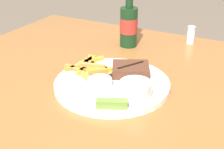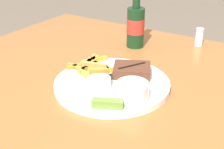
{
  "view_description": "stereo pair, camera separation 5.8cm",
  "coord_description": "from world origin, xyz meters",
  "px_view_note": "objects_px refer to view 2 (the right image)",
  "views": [
    {
      "loc": [
        0.35,
        -0.67,
        1.17
      ],
      "look_at": [
        0.0,
        0.0,
        0.8
      ],
      "focal_mm": 50.0,
      "sensor_mm": 36.0,
      "label": 1
    },
    {
      "loc": [
        0.4,
        -0.64,
        1.17
      ],
      "look_at": [
        0.0,
        0.0,
        0.8
      ],
      "focal_mm": 50.0,
      "sensor_mm": 36.0,
      "label": 2
    }
  ],
  "objects_px": {
    "dinner_plate": "(112,84)",
    "knife_utensil": "(117,73)",
    "dipping_sauce_cup": "(99,82)",
    "salt_shaker": "(199,37)",
    "steak_portion": "(132,70)",
    "coleslaw_cup": "(132,90)",
    "pickle_spear": "(108,104)",
    "fork_utensil": "(86,74)",
    "beer_bottle": "(136,25)"
  },
  "relations": [
    {
      "from": "coleslaw_cup",
      "to": "dipping_sauce_cup",
      "type": "xyz_separation_m",
      "value": [
        -0.11,
        0.01,
        -0.01
      ]
    },
    {
      "from": "steak_portion",
      "to": "beer_bottle",
      "type": "bearing_deg",
      "value": 116.39
    },
    {
      "from": "steak_portion",
      "to": "coleslaw_cup",
      "type": "distance_m",
      "value": 0.14
    },
    {
      "from": "dipping_sauce_cup",
      "to": "salt_shaker",
      "type": "xyz_separation_m",
      "value": [
        0.11,
        0.48,
        0.0
      ]
    },
    {
      "from": "pickle_spear",
      "to": "fork_utensil",
      "type": "relative_size",
      "value": 0.57
    },
    {
      "from": "pickle_spear",
      "to": "beer_bottle",
      "type": "relative_size",
      "value": 0.34
    },
    {
      "from": "knife_utensil",
      "to": "beer_bottle",
      "type": "xyz_separation_m",
      "value": [
        -0.08,
        0.26,
        0.06
      ]
    },
    {
      "from": "dinner_plate",
      "to": "steak_portion",
      "type": "distance_m",
      "value": 0.07
    },
    {
      "from": "pickle_spear",
      "to": "fork_utensil",
      "type": "xyz_separation_m",
      "value": [
        -0.15,
        0.11,
        -0.01
      ]
    },
    {
      "from": "coleslaw_cup",
      "to": "pickle_spear",
      "type": "relative_size",
      "value": 1.03
    },
    {
      "from": "salt_shaker",
      "to": "knife_utensil",
      "type": "bearing_deg",
      "value": -105.54
    },
    {
      "from": "fork_utensil",
      "to": "beer_bottle",
      "type": "xyz_separation_m",
      "value": [
        -0.01,
        0.31,
        0.06
      ]
    },
    {
      "from": "steak_portion",
      "to": "dinner_plate",
      "type": "bearing_deg",
      "value": -111.83
    },
    {
      "from": "knife_utensil",
      "to": "pickle_spear",
      "type": "bearing_deg",
      "value": -150.68
    },
    {
      "from": "fork_utensil",
      "to": "knife_utensil",
      "type": "height_order",
      "value": "knife_utensil"
    },
    {
      "from": "steak_portion",
      "to": "salt_shaker",
      "type": "height_order",
      "value": "salt_shaker"
    },
    {
      "from": "steak_portion",
      "to": "pickle_spear",
      "type": "distance_m",
      "value": 0.19
    },
    {
      "from": "fork_utensil",
      "to": "salt_shaker",
      "type": "distance_m",
      "value": 0.48
    },
    {
      "from": "dinner_plate",
      "to": "salt_shaker",
      "type": "relative_size",
      "value": 4.86
    },
    {
      "from": "dinner_plate",
      "to": "coleslaw_cup",
      "type": "xyz_separation_m",
      "value": [
        0.09,
        -0.06,
        0.03
      ]
    },
    {
      "from": "steak_portion",
      "to": "knife_utensil",
      "type": "height_order",
      "value": "steak_portion"
    },
    {
      "from": "dinner_plate",
      "to": "coleslaw_cup",
      "type": "height_order",
      "value": "coleslaw_cup"
    },
    {
      "from": "fork_utensil",
      "to": "steak_portion",
      "type": "bearing_deg",
      "value": 28.84
    },
    {
      "from": "coleslaw_cup",
      "to": "pickle_spear",
      "type": "xyz_separation_m",
      "value": [
        -0.03,
        -0.06,
        -0.02
      ]
    },
    {
      "from": "steak_portion",
      "to": "knife_utensil",
      "type": "xyz_separation_m",
      "value": [
        -0.04,
        -0.02,
        -0.01
      ]
    },
    {
      "from": "dinner_plate",
      "to": "steak_portion",
      "type": "xyz_separation_m",
      "value": [
        0.03,
        0.06,
        0.02
      ]
    },
    {
      "from": "steak_portion",
      "to": "coleslaw_cup",
      "type": "height_order",
      "value": "coleslaw_cup"
    },
    {
      "from": "coleslaw_cup",
      "to": "fork_utensil",
      "type": "xyz_separation_m",
      "value": [
        -0.18,
        0.05,
        -0.02
      ]
    },
    {
      "from": "dinner_plate",
      "to": "knife_utensil",
      "type": "bearing_deg",
      "value": 103.39
    },
    {
      "from": "coleslaw_cup",
      "to": "knife_utensil",
      "type": "bearing_deg",
      "value": 136.58
    },
    {
      "from": "coleslaw_cup",
      "to": "knife_utensil",
      "type": "distance_m",
      "value": 0.14
    },
    {
      "from": "dinner_plate",
      "to": "salt_shaker",
      "type": "distance_m",
      "value": 0.45
    },
    {
      "from": "dinner_plate",
      "to": "dipping_sauce_cup",
      "type": "relative_size",
      "value": 5.01
    },
    {
      "from": "coleslaw_cup",
      "to": "beer_bottle",
      "type": "distance_m",
      "value": 0.41
    },
    {
      "from": "dinner_plate",
      "to": "fork_utensil",
      "type": "height_order",
      "value": "fork_utensil"
    },
    {
      "from": "beer_bottle",
      "to": "dinner_plate",
      "type": "bearing_deg",
      "value": -72.97
    },
    {
      "from": "salt_shaker",
      "to": "coleslaw_cup",
      "type": "bearing_deg",
      "value": -90.73
    },
    {
      "from": "dipping_sauce_cup",
      "to": "dinner_plate",
      "type": "bearing_deg",
      "value": 73.57
    },
    {
      "from": "steak_portion",
      "to": "pickle_spear",
      "type": "relative_size",
      "value": 1.7
    },
    {
      "from": "coleslaw_cup",
      "to": "pickle_spear",
      "type": "distance_m",
      "value": 0.07
    },
    {
      "from": "dipping_sauce_cup",
      "to": "knife_utensil",
      "type": "relative_size",
      "value": 0.38
    },
    {
      "from": "steak_portion",
      "to": "beer_bottle",
      "type": "height_order",
      "value": "beer_bottle"
    },
    {
      "from": "salt_shaker",
      "to": "dipping_sauce_cup",
      "type": "bearing_deg",
      "value": -103.18
    },
    {
      "from": "steak_portion",
      "to": "fork_utensil",
      "type": "xyz_separation_m",
      "value": [
        -0.11,
        -0.07,
        -0.01
      ]
    },
    {
      "from": "pickle_spear",
      "to": "beer_bottle",
      "type": "xyz_separation_m",
      "value": [
        -0.16,
        0.42,
        0.05
      ]
    },
    {
      "from": "dinner_plate",
      "to": "steak_portion",
      "type": "height_order",
      "value": "steak_portion"
    },
    {
      "from": "coleslaw_cup",
      "to": "knife_utensil",
      "type": "relative_size",
      "value": 0.47
    },
    {
      "from": "steak_portion",
      "to": "beer_bottle",
      "type": "xyz_separation_m",
      "value": [
        -0.12,
        0.24,
        0.05
      ]
    },
    {
      "from": "coleslaw_cup",
      "to": "dipping_sauce_cup",
      "type": "height_order",
      "value": "coleslaw_cup"
    },
    {
      "from": "steak_portion",
      "to": "dipping_sauce_cup",
      "type": "relative_size",
      "value": 2.05
    }
  ]
}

